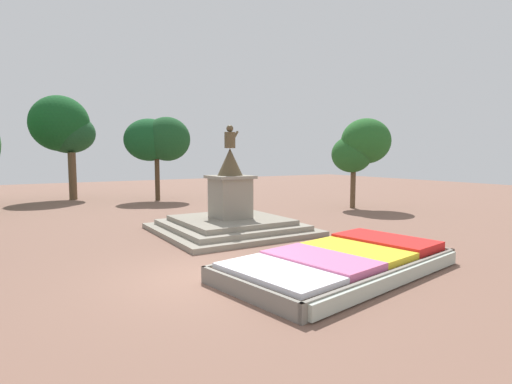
# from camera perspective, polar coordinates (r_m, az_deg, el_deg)

# --- Properties ---
(ground_plane) EXTENTS (81.74, 81.74, 0.00)m
(ground_plane) POSITION_cam_1_polar(r_m,az_deg,el_deg) (10.63, -7.59, -12.05)
(ground_plane) COLOR brown
(flower_planter) EXTENTS (7.10, 4.49, 0.63)m
(flower_planter) POSITION_cam_1_polar(r_m,az_deg,el_deg) (11.23, 12.27, -9.74)
(flower_planter) COLOR #38281C
(flower_planter) RESTS_ON ground_plane
(statue_monument) EXTENTS (5.70, 5.70, 4.37)m
(statue_monument) POSITION_cam_1_polar(r_m,az_deg,el_deg) (16.50, -3.68, -3.41)
(statue_monument) COLOR gray
(statue_monument) RESTS_ON ground_plane
(park_tree_far_left) EXTENTS (4.42, 3.69, 5.81)m
(park_tree_far_left) POSITION_cam_1_polar(r_m,az_deg,el_deg) (28.87, -13.87, 7.27)
(park_tree_far_left) COLOR #4C3823
(park_tree_far_left) RESTS_ON ground_plane
(park_tree_behind_statue) EXTENTS (4.42, 4.05, 7.36)m
(park_tree_behind_statue) POSITION_cam_1_polar(r_m,az_deg,el_deg) (31.92, -25.83, 8.27)
(park_tree_behind_statue) COLOR brown
(park_tree_behind_statue) RESTS_ON ground_plane
(park_tree_street_side) EXTENTS (3.39, 3.01, 5.32)m
(park_tree_street_side) POSITION_cam_1_polar(r_m,az_deg,el_deg) (24.44, 14.82, 6.45)
(park_tree_street_side) COLOR brown
(park_tree_street_side) RESTS_ON ground_plane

